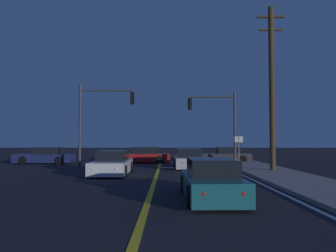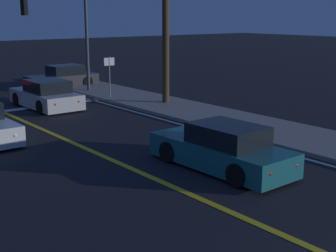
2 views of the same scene
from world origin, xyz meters
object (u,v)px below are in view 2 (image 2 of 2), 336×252
(traffic_signal_near_right, at_px, (64,25))
(street_sign_corner, at_px, (109,71))
(car_distant_tail_silver, at_px, (46,96))
(car_lead_oncoming_teal, at_px, (222,149))
(car_following_oncoming_charcoal, at_px, (63,78))

(traffic_signal_near_right, height_order, street_sign_corner, traffic_signal_near_right)
(car_distant_tail_silver, relative_size, street_sign_corner, 1.98)
(car_distant_tail_silver, distance_m, car_lead_oncoming_teal, 11.87)
(car_following_oncoming_charcoal, distance_m, car_lead_oncoming_teal, 17.79)
(car_following_oncoming_charcoal, relative_size, traffic_signal_near_right, 0.75)
(car_following_oncoming_charcoal, distance_m, street_sign_corner, 5.73)
(car_distant_tail_silver, xyz_separation_m, traffic_signal_near_right, (2.46, 2.70, 3.20))
(car_following_oncoming_charcoal, xyz_separation_m, car_distant_tail_silver, (-3.58, -5.55, 0.00))
(traffic_signal_near_right, bearing_deg, street_sign_corner, 109.96)
(traffic_signal_near_right, relative_size, street_sign_corner, 2.54)
(car_lead_oncoming_teal, bearing_deg, street_sign_corner, 72.28)
(traffic_signal_near_right, bearing_deg, car_following_oncoming_charcoal, -111.47)
(car_distant_tail_silver, bearing_deg, car_lead_oncoming_teal, -90.71)
(car_following_oncoming_charcoal, bearing_deg, traffic_signal_near_right, 157.84)
(traffic_signal_near_right, bearing_deg, car_lead_oncoming_teal, 80.48)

